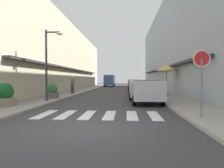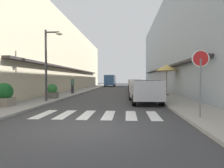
{
  "view_description": "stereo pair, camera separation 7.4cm",
  "coord_description": "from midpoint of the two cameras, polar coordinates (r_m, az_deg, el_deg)",
  "views": [
    {
      "loc": [
        1.17,
        -6.19,
        1.55
      ],
      "look_at": [
        -0.21,
        13.46,
        1.06
      ],
      "focal_mm": 31.91,
      "sensor_mm": 36.0,
      "label": 1
    },
    {
      "loc": [
        1.24,
        -6.19,
        1.55
      ],
      "look_at": [
        -0.21,
        13.46,
        1.06
      ],
      "focal_mm": 31.91,
      "sensor_mm": 36.0,
      "label": 2
    }
  ],
  "objects": [
    {
      "name": "sidewalk_right",
      "position": [
        24.86,
        12.08,
        -2.03
      ],
      "size": [
        2.33,
        64.38,
        0.12
      ],
      "primitive_type": "cube",
      "color": "#9E998E",
      "rests_on": "ground_plane"
    },
    {
      "name": "parked_car_near",
      "position": [
        13.03,
        9.42,
        -1.35
      ],
      "size": [
        1.97,
        4.52,
        1.47
      ],
      "color": "silver",
      "rests_on": "ground_plane"
    },
    {
      "name": "delivery_van",
      "position": [
        41.65,
        -0.51,
        1.23
      ],
      "size": [
        2.05,
        5.42,
        2.37
      ],
      "color": "#33598C",
      "rests_on": "ground_plane"
    },
    {
      "name": "sidewalk_left",
      "position": [
        25.3,
        -9.05,
        -1.96
      ],
      "size": [
        2.33,
        64.38,
        0.12
      ],
      "primitive_type": "cube",
      "color": "gray",
      "rests_on": "ground_plane"
    },
    {
      "name": "ground_plane",
      "position": [
        24.66,
        1.42,
        -2.17
      ],
      "size": [
        101.17,
        101.17,
        0.0
      ],
      "primitive_type": "plane",
      "color": "#38383A"
    },
    {
      "name": "crosswalk",
      "position": [
        8.69,
        -3.86,
        -8.81
      ],
      "size": [
        5.2,
        2.2,
        0.01
      ],
      "color": "silver",
      "rests_on": "ground_plane"
    },
    {
      "name": "pedestrian_walking_near",
      "position": [
        20.11,
        -11.16,
        -0.17
      ],
      "size": [
        0.34,
        0.34,
        1.67
      ],
      "rotation": [
        0.0,
        0.0,
        5.74
      ],
      "color": "#282B33",
      "rests_on": "sidewalk_left"
    },
    {
      "name": "street_lamp",
      "position": [
        13.62,
        -17.43,
        7.43
      ],
      "size": [
        1.19,
        0.28,
        4.61
      ],
      "color": "#38383D",
      "rests_on": "sidewalk_left"
    },
    {
      "name": "building_row_left",
      "position": [
        27.7,
        -15.91,
        7.19
      ],
      "size": [
        5.5,
        43.39,
        8.71
      ],
      "color": "beige",
      "rests_on": "ground_plane"
    },
    {
      "name": "parked_car_mid",
      "position": [
        19.48,
        7.69,
        -0.43
      ],
      "size": [
        1.82,
        4.45,
        1.47
      ],
      "color": "silver",
      "rests_on": "ground_plane"
    },
    {
      "name": "parked_car_far",
      "position": [
        26.12,
        6.81,
        0.04
      ],
      "size": [
        1.87,
        4.06,
        1.47
      ],
      "color": "maroon",
      "rests_on": "ground_plane"
    },
    {
      "name": "building_row_right",
      "position": [
        27.15,
        19.56,
        10.13
      ],
      "size": [
        5.5,
        43.39,
        11.4
      ],
      "color": "#939EA8",
      "rests_on": "ground_plane"
    },
    {
      "name": "cafe_umbrella",
      "position": [
        18.55,
        15.5,
        4.48
      ],
      "size": [
        2.03,
        2.03,
        2.73
      ],
      "color": "#262626",
      "rests_on": "sidewalk_right"
    },
    {
      "name": "planter_midblock",
      "position": [
        15.44,
        -16.58,
        -1.99
      ],
      "size": [
        0.73,
        0.73,
        1.07
      ],
      "color": "slate",
      "rests_on": "sidewalk_left"
    },
    {
      "name": "parked_car_distant",
      "position": [
        31.94,
        6.34,
        0.3
      ],
      "size": [
        1.82,
        4.43,
        1.47
      ],
      "color": "silver",
      "rests_on": "ground_plane"
    },
    {
      "name": "planter_corner",
      "position": [
        11.86,
        -28.37,
        -2.69
      ],
      "size": [
        0.91,
        0.91,
        1.23
      ],
      "color": "gray",
      "rests_on": "sidewalk_left"
    },
    {
      "name": "round_street_sign",
      "position": [
        8.15,
        24.26,
        4.79
      ],
      "size": [
        0.65,
        0.07,
        2.52
      ],
      "color": "slate",
      "rests_on": "sidewalk_right"
    }
  ]
}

